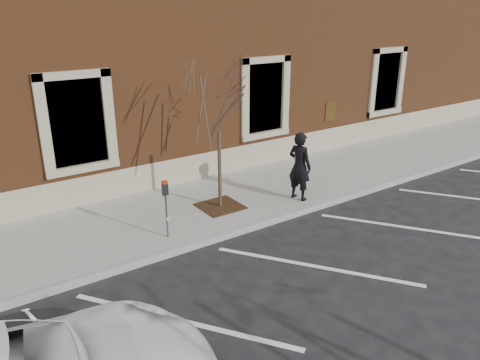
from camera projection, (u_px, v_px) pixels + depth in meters
ground at (254, 228)px, 11.58m from camera, size 120.00×120.00×0.00m
sidewalk_near at (216, 203)px, 12.90m from camera, size 40.00×3.50×0.15m
curb_near at (255, 226)px, 11.51m from camera, size 40.00×0.12×0.15m
parking_stripes at (316, 266)px, 9.89m from camera, size 28.00×4.40×0.01m
building_civic at (122, 42)px, 16.14m from camera, size 40.00×8.62×8.00m
man at (300, 166)px, 12.67m from camera, size 0.60×0.78×1.89m
parking_meter at (166, 199)px, 10.50m from camera, size 0.13×0.10×1.38m
tree_grate at (220, 206)px, 12.47m from camera, size 1.08×1.08×0.03m
sapling at (219, 109)px, 11.55m from camera, size 2.26×2.26×3.77m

